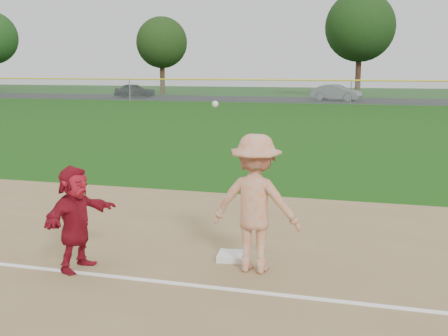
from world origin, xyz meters
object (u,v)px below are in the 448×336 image
(first_base, at_px, (232,256))
(car_left, at_px, (135,90))
(base_runner, at_px, (75,218))
(car_mid, at_px, (336,93))

(first_base, height_order, car_left, car_left)
(base_runner, relative_size, car_mid, 0.35)
(car_left, relative_size, car_mid, 0.92)
(first_base, bearing_deg, base_runner, -154.22)
(first_base, height_order, base_runner, base_runner)
(first_base, relative_size, base_runner, 0.28)
(car_left, xyz_separation_m, car_mid, (20.54, -0.51, 0.04))
(base_runner, bearing_deg, car_left, 34.56)
(base_runner, height_order, car_left, base_runner)
(base_runner, xyz_separation_m, car_mid, (0.12, 45.87, -0.06))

